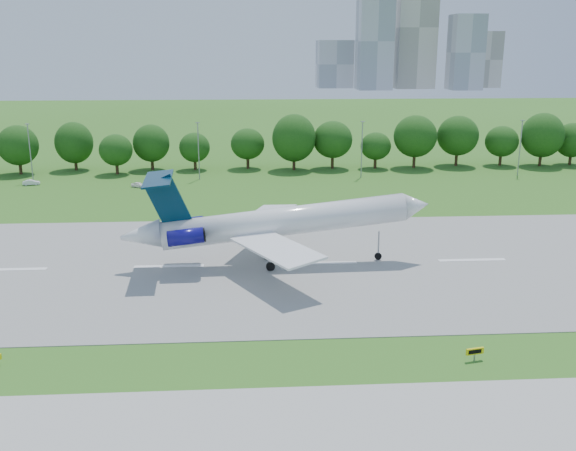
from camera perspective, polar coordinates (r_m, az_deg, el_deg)
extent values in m
plane|color=#315F19|center=(61.51, 5.82, -10.97)|extent=(600.00, 600.00, 0.00)
cube|color=gray|center=(84.37, 3.09, -3.38)|extent=(400.00, 45.00, 0.08)
cylinder|color=#382314|center=(156.80, -22.41, 5.00)|extent=(0.70, 0.70, 3.60)
sphere|color=#0F370D|center=(156.14, -22.58, 6.58)|extent=(8.40, 8.40, 8.40)
cylinder|color=#382314|center=(148.83, -7.62, 5.53)|extent=(0.70, 0.70, 3.60)
sphere|color=#0F370D|center=(148.13, -7.68, 7.21)|extent=(8.40, 8.40, 8.40)
cylinder|color=#382314|center=(151.37, 7.74, 5.69)|extent=(0.70, 0.70, 3.60)
sphere|color=#0F370D|center=(150.69, 7.80, 7.34)|extent=(8.40, 8.40, 8.40)
cylinder|color=#382314|center=(163.94, 21.65, 5.49)|extent=(0.70, 0.70, 3.60)
sphere|color=#0F370D|center=(163.32, 21.80, 7.01)|extent=(8.40, 8.40, 8.40)
cylinder|color=gray|center=(145.20, -21.93, 5.98)|extent=(0.24, 0.24, 12.00)
cube|color=gray|center=(144.43, -22.18, 8.36)|extent=(0.90, 0.25, 0.18)
cylinder|color=gray|center=(138.30, -7.95, 6.52)|extent=(0.24, 0.24, 12.00)
cube|color=gray|center=(137.49, -8.05, 9.03)|extent=(0.90, 0.25, 0.18)
cylinder|color=gray|center=(140.07, 6.57, 6.68)|extent=(0.24, 0.24, 12.00)
cube|color=gray|center=(139.27, 6.65, 9.16)|extent=(0.90, 0.25, 0.18)
cylinder|color=gray|center=(150.22, 19.92, 6.46)|extent=(0.24, 0.24, 12.00)
cube|color=gray|center=(149.47, 20.14, 8.76)|extent=(0.90, 0.25, 0.18)
cube|color=#B2B2B7|center=(442.40, 7.70, 15.91)|extent=(22.00, 22.00, 62.00)
cube|color=beige|center=(463.78, 11.18, 16.85)|extent=(26.00, 26.00, 80.00)
cube|color=#B2B2B7|center=(452.93, 15.51, 14.60)|extent=(20.00, 20.00, 48.00)
cube|color=beige|center=(484.22, 17.15, 13.92)|extent=(18.00, 18.00, 38.00)
cube|color=#B2B2B7|center=(463.48, 4.15, 14.13)|extent=(24.00, 24.00, 32.00)
cylinder|color=white|center=(82.24, -0.31, 0.37)|extent=(31.69, 5.69, 6.45)
cone|color=white|center=(85.64, 11.28, 1.76)|extent=(3.88, 3.88, 3.94)
cone|color=white|center=(82.44, -12.94, -0.87)|extent=(5.55, 3.99, 4.09)
cube|color=white|center=(75.41, -1.04, -2.01)|extent=(11.10, 14.41, 0.73)
cube|color=white|center=(89.38, -2.08, 0.80)|extent=(9.79, 14.54, 0.73)
cube|color=#05273E|center=(81.08, -10.62, 2.08)|extent=(5.75, 0.89, 7.16)
cube|color=#05273E|center=(80.53, -11.47, 4.08)|extent=(3.98, 10.11, 0.53)
cylinder|color=#0F0B6A|center=(79.33, -9.08, -1.01)|extent=(4.66, 2.27, 2.37)
cylinder|color=#0F0B6A|center=(84.55, -8.99, 0.03)|extent=(4.66, 2.27, 2.37)
cylinder|color=gray|center=(85.61, 8.05, -1.63)|extent=(0.21, 0.21, 3.42)
cylinder|color=black|center=(86.12, 8.01, -2.72)|extent=(0.96, 0.37, 0.94)
cylinder|color=gray|center=(80.85, -1.57, -2.52)|extent=(0.25, 0.25, 3.42)
cylinder|color=black|center=(81.39, -1.57, -3.66)|extent=(1.18, 0.54, 1.15)
cylinder|color=gray|center=(85.20, -1.89, -1.57)|extent=(0.25, 0.25, 3.42)
cylinder|color=black|center=(85.72, -1.88, -2.66)|extent=(1.18, 0.54, 1.15)
cube|color=gray|center=(61.58, 16.24, -11.13)|extent=(0.13, 0.13, 0.76)
cube|color=yellow|center=(61.34, 16.28, -10.68)|extent=(1.74, 0.55, 0.60)
cube|color=black|center=(61.25, 16.33, -10.72)|extent=(1.28, 0.29, 0.38)
imported|color=white|center=(142.33, -21.86, 3.57)|extent=(3.51, 1.90, 1.10)
imported|color=white|center=(133.37, -13.13, 3.54)|extent=(3.39, 2.57, 1.08)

